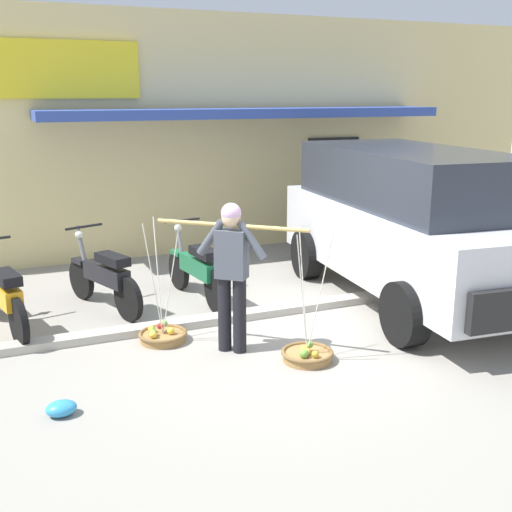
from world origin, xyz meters
name	(u,v)px	position (x,y,z in m)	size (l,w,h in m)	color
ground_plane	(263,338)	(0.00, 0.00, 0.00)	(90.00, 90.00, 0.00)	gray
sidewalk_curb	(242,315)	(0.00, 0.70, 0.05)	(20.00, 0.24, 0.10)	#AEA89C
fruit_vendor	(232,268)	(-0.48, -0.22, 0.98)	(1.33, 1.19, 1.70)	black
fruit_basket_left_side	(307,354)	(0.17, -0.80, 0.08)	(0.58, 0.58, 1.45)	#9E7542
fruit_basket_right_side	(163,335)	(-1.14, 0.36, 0.08)	(0.58, 0.58, 1.45)	#9E7542
motorcycle_nearest_shop	(3,296)	(-2.81, 1.41, 0.45)	(0.61, 1.79, 1.09)	black
motorcycle_second_in_row	(104,277)	(-1.55, 1.76, 0.45)	(0.75, 1.74, 1.09)	black
motorcycle_third_in_row	(197,270)	(-0.29, 1.64, 0.45)	(0.54, 1.82, 1.09)	black
parked_truck	(411,220)	(2.48, 0.57, 1.13)	(2.47, 4.94, 2.10)	silver
storefront_building	(197,128)	(1.45, 6.86, 2.10)	(13.00, 6.00, 4.20)	#DBC684
plastic_litter_bag	(61,408)	(-2.44, -1.01, 0.07)	(0.28, 0.22, 0.14)	#3393D1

